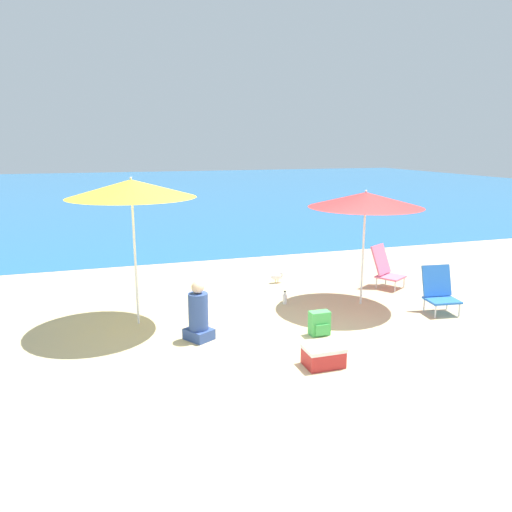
{
  "coord_description": "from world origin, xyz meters",
  "views": [
    {
      "loc": [
        -2.67,
        -5.67,
        2.84
      ],
      "look_at": [
        -0.17,
        2.03,
        1.0
      ],
      "focal_mm": 35.0,
      "sensor_mm": 36.0,
      "label": 1
    }
  ],
  "objects_px": {
    "person_seated_near": "(198,315)",
    "backpack_green": "(320,323)",
    "cooler_box": "(323,356)",
    "beach_chair_blue": "(439,290)",
    "beach_umbrella_red": "(366,200)",
    "seagull": "(277,276)",
    "water_bottle": "(285,299)",
    "beach_chair_pink": "(385,267)",
    "beach_umbrella_yellow": "(131,189)"
  },
  "relations": [
    {
      "from": "person_seated_near",
      "to": "backpack_green",
      "type": "height_order",
      "value": "person_seated_near"
    },
    {
      "from": "backpack_green",
      "to": "cooler_box",
      "type": "xyz_separation_m",
      "value": [
        -0.41,
        -1.0,
        -0.04
      ]
    },
    {
      "from": "backpack_green",
      "to": "beach_chair_blue",
      "type": "bearing_deg",
      "value": 8.33
    },
    {
      "from": "beach_umbrella_red",
      "to": "seagull",
      "type": "relative_size",
      "value": 7.63
    },
    {
      "from": "water_bottle",
      "to": "cooler_box",
      "type": "distance_m",
      "value": 2.58
    },
    {
      "from": "beach_chair_pink",
      "to": "beach_chair_blue",
      "type": "relative_size",
      "value": 1.07
    },
    {
      "from": "beach_chair_pink",
      "to": "water_bottle",
      "type": "bearing_deg",
      "value": 159.44
    },
    {
      "from": "beach_umbrella_yellow",
      "to": "person_seated_near",
      "type": "xyz_separation_m",
      "value": [
        0.79,
        -0.95,
        -1.79
      ]
    },
    {
      "from": "beach_chair_pink",
      "to": "beach_umbrella_yellow",
      "type": "bearing_deg",
      "value": 156.42
    },
    {
      "from": "beach_umbrella_red",
      "to": "beach_chair_blue",
      "type": "height_order",
      "value": "beach_umbrella_red"
    },
    {
      "from": "beach_umbrella_yellow",
      "to": "seagull",
      "type": "relative_size",
      "value": 8.7
    },
    {
      "from": "beach_chair_blue",
      "to": "person_seated_near",
      "type": "bearing_deg",
      "value": -173.28
    },
    {
      "from": "beach_chair_pink",
      "to": "seagull",
      "type": "bearing_deg",
      "value": 123.88
    },
    {
      "from": "beach_umbrella_yellow",
      "to": "cooler_box",
      "type": "xyz_separation_m",
      "value": [
        2.15,
        -2.34,
        -2.02
      ]
    },
    {
      "from": "beach_umbrella_yellow",
      "to": "cooler_box",
      "type": "height_order",
      "value": "beach_umbrella_yellow"
    },
    {
      "from": "beach_umbrella_yellow",
      "to": "beach_chair_blue",
      "type": "height_order",
      "value": "beach_umbrella_yellow"
    },
    {
      "from": "beach_umbrella_yellow",
      "to": "beach_umbrella_red",
      "type": "distance_m",
      "value": 3.92
    },
    {
      "from": "backpack_green",
      "to": "seagull",
      "type": "bearing_deg",
      "value": 82.23
    },
    {
      "from": "beach_umbrella_yellow",
      "to": "backpack_green",
      "type": "distance_m",
      "value": 3.51
    },
    {
      "from": "beach_umbrella_yellow",
      "to": "beach_chair_blue",
      "type": "relative_size",
      "value": 2.97
    },
    {
      "from": "beach_umbrella_yellow",
      "to": "beach_chair_blue",
      "type": "xyz_separation_m",
      "value": [
        4.96,
        -0.99,
        -1.77
      ]
    },
    {
      "from": "cooler_box",
      "to": "beach_chair_pink",
      "type": "bearing_deg",
      "value": 46.89
    },
    {
      "from": "beach_umbrella_red",
      "to": "cooler_box",
      "type": "distance_m",
      "value": 3.26
    },
    {
      "from": "beach_umbrella_red",
      "to": "seagull",
      "type": "distance_m",
      "value": 2.66
    },
    {
      "from": "beach_umbrella_yellow",
      "to": "cooler_box",
      "type": "relative_size",
      "value": 4.65
    },
    {
      "from": "beach_umbrella_yellow",
      "to": "beach_umbrella_red",
      "type": "xyz_separation_m",
      "value": [
        3.91,
        -0.22,
        -0.28
      ]
    },
    {
      "from": "beach_umbrella_red",
      "to": "water_bottle",
      "type": "bearing_deg",
      "value": 162.16
    },
    {
      "from": "person_seated_near",
      "to": "backpack_green",
      "type": "relative_size",
      "value": 2.42
    },
    {
      "from": "beach_chair_blue",
      "to": "person_seated_near",
      "type": "xyz_separation_m",
      "value": [
        -4.17,
        0.04,
        -0.02
      ]
    },
    {
      "from": "person_seated_near",
      "to": "seagull",
      "type": "height_order",
      "value": "person_seated_near"
    },
    {
      "from": "beach_umbrella_yellow",
      "to": "seagull",
      "type": "distance_m",
      "value": 3.9
    },
    {
      "from": "backpack_green",
      "to": "water_bottle",
      "type": "xyz_separation_m",
      "value": [
        0.04,
        1.55,
        -0.08
      ]
    },
    {
      "from": "water_bottle",
      "to": "seagull",
      "type": "relative_size",
      "value": 0.9
    },
    {
      "from": "beach_umbrella_red",
      "to": "cooler_box",
      "type": "bearing_deg",
      "value": -129.62
    },
    {
      "from": "beach_chair_pink",
      "to": "backpack_green",
      "type": "distance_m",
      "value": 3.07
    },
    {
      "from": "person_seated_near",
      "to": "seagull",
      "type": "relative_size",
      "value": 3.32
    },
    {
      "from": "person_seated_near",
      "to": "beach_chair_pink",
      "type": "bearing_deg",
      "value": -10.36
    },
    {
      "from": "beach_umbrella_red",
      "to": "person_seated_near",
      "type": "distance_m",
      "value": 3.54
    },
    {
      "from": "beach_umbrella_red",
      "to": "seagull",
      "type": "bearing_deg",
      "value": 118.3
    },
    {
      "from": "seagull",
      "to": "beach_umbrella_yellow",
      "type": "bearing_deg",
      "value": -152.37
    },
    {
      "from": "beach_chair_blue",
      "to": "backpack_green",
      "type": "relative_size",
      "value": 2.14
    },
    {
      "from": "water_bottle",
      "to": "seagull",
      "type": "bearing_deg",
      "value": 75.24
    },
    {
      "from": "water_bottle",
      "to": "cooler_box",
      "type": "xyz_separation_m",
      "value": [
        -0.45,
        -2.54,
        0.04
      ]
    },
    {
      "from": "person_seated_near",
      "to": "cooler_box",
      "type": "bearing_deg",
      "value": -76.75
    },
    {
      "from": "beach_umbrella_yellow",
      "to": "seagull",
      "type": "xyz_separation_m",
      "value": [
        2.95,
        1.55,
        -2.02
      ]
    },
    {
      "from": "beach_umbrella_yellow",
      "to": "beach_chair_pink",
      "type": "height_order",
      "value": "beach_umbrella_yellow"
    },
    {
      "from": "beach_umbrella_red",
      "to": "seagull",
      "type": "height_order",
      "value": "beach_umbrella_red"
    },
    {
      "from": "beach_umbrella_yellow",
      "to": "water_bottle",
      "type": "relative_size",
      "value": 9.62
    },
    {
      "from": "beach_umbrella_red",
      "to": "beach_chair_pink",
      "type": "bearing_deg",
      "value": 39.55
    },
    {
      "from": "water_bottle",
      "to": "seagull",
      "type": "xyz_separation_m",
      "value": [
        0.35,
        1.35,
        0.04
      ]
    }
  ]
}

